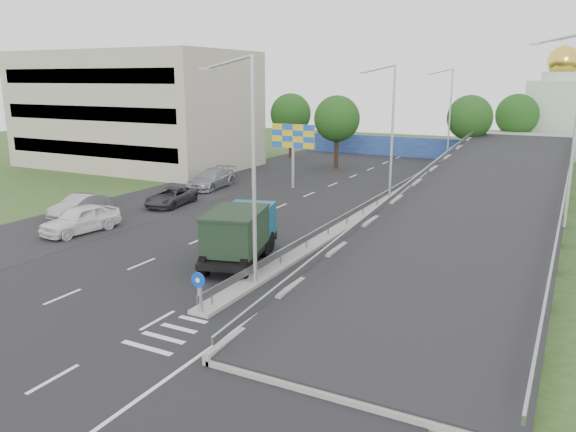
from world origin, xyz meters
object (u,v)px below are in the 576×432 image
Objects in this scene: lamp_post_far at (448,112)px; parked_car_a at (81,219)px; parked_car_b at (80,206)px; parked_car_d at (211,179)px; parked_car_c at (171,197)px; lamp_post_mid at (390,126)px; dump_truck at (240,232)px; sign_bollard at (199,292)px; billboard at (293,140)px; lamp_post_near at (250,161)px; church at (558,113)px.

parked_car_a is at bearing -110.90° from lamp_post_far.
parked_car_b is 0.80× the size of parked_car_d.
parked_car_a is 8.56m from parked_car_c.
lamp_post_mid is 1.45× the size of dump_truck.
lamp_post_far is at bearing 89.86° from sign_bollard.
billboard is at bearing 57.36° from parked_car_c.
dump_truck is (-2.36, 2.80, -4.21)m from lamp_post_near.
parked_car_d is at bearing 114.07° from dump_truck.
church is 37.23m from billboard.
parked_car_b is at bearing 144.99° from parked_car_a.
sign_bollard is at bearing -70.79° from billboard.
lamp_post_near is 2.01× the size of parked_car_a.
parked_car_a is 1.10× the size of parked_car_b.
lamp_post_mid is at bearing 0.04° from parked_car_d.
lamp_post_mid is 9.47m from billboard.
dump_truck is 15.46m from parked_car_b.
lamp_post_mid is 0.73× the size of church.
church reaches higher than parked_car_d.
church is at bearing 80.19° from sign_bollard.
parked_car_c is (-14.04, -8.42, -5.13)m from lamp_post_mid.
lamp_post_far is (0.00, 20.00, 0.00)m from lamp_post_mid.
parked_car_d is at bearing 124.13° from sign_bollard.
lamp_post_near is 23.87m from billboard.
dump_truck is at bearing 108.75° from sign_bollard.
lamp_post_far reaches higher than parked_car_d.
dump_truck is 11.79m from parked_car_a.
dump_truck is (-2.25, 6.63, 0.57)m from sign_bollard.
sign_bollard is 0.17× the size of lamp_post_mid.
lamp_post_near is 1.76× the size of parked_car_d.
church is (9.89, 14.00, -0.50)m from lamp_post_far.
lamp_post_near and lamp_post_mid have the same top height.
lamp_post_near reaches higher than billboard.
parked_car_d is at bearing -125.46° from church.
billboard is at bearing 112.49° from lamp_post_near.
parked_car_c is at bearing 127.82° from dump_truck.
parked_car_a is at bearing -129.74° from lamp_post_mid.
parked_car_b is 12.75m from parked_car_d.
lamp_post_mid reaches higher than parked_car_d.
church is 3.02× the size of parked_car_b.
billboard is at bearing -116.84° from lamp_post_far.
dump_truck is at bearing -12.33° from parked_car_b.
billboard reaches higher than parked_car_c.
parked_car_b is at bearing 152.63° from dump_truck.
parked_car_a is (-14.12, -16.98, -4.95)m from lamp_post_mid.
dump_truck reaches higher than parked_car_d.
billboard is at bearing 167.62° from lamp_post_mid.
lamp_post_near is at bearing -67.51° from billboard.
parked_car_a is (-5.01, -18.98, -3.33)m from billboard.
parked_car_a is 4.50m from parked_car_b.
sign_bollard is 0.30× the size of billboard.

